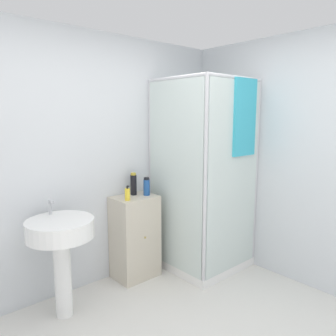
{
  "coord_description": "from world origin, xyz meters",
  "views": [
    {
      "loc": [
        -1.43,
        -1.2,
        1.71
      ],
      "look_at": [
        0.65,
        1.15,
        1.2
      ],
      "focal_mm": 35.0,
      "sensor_mm": 36.0,
      "label": 1
    }
  ],
  "objects_px": {
    "sink": "(61,240)",
    "shampoo_bottle_blue": "(147,187)",
    "soap_dispenser": "(127,194)",
    "shampoo_bottle_tall_black": "(133,184)"
  },
  "relations": [
    {
      "from": "soap_dispenser",
      "to": "shampoo_bottle_blue",
      "type": "distance_m",
      "value": 0.27
    },
    {
      "from": "sink",
      "to": "shampoo_bottle_blue",
      "type": "relative_size",
      "value": 5.22
    },
    {
      "from": "sink",
      "to": "soap_dispenser",
      "type": "bearing_deg",
      "value": 6.79
    },
    {
      "from": "sink",
      "to": "shampoo_bottle_blue",
      "type": "height_order",
      "value": "shampoo_bottle_blue"
    },
    {
      "from": "shampoo_bottle_tall_black",
      "to": "shampoo_bottle_blue",
      "type": "relative_size",
      "value": 1.25
    },
    {
      "from": "soap_dispenser",
      "to": "shampoo_bottle_tall_black",
      "type": "xyz_separation_m",
      "value": [
        0.18,
        0.14,
        0.05
      ]
    },
    {
      "from": "soap_dispenser",
      "to": "sink",
      "type": "bearing_deg",
      "value": -173.21
    },
    {
      "from": "shampoo_bottle_tall_black",
      "to": "shampoo_bottle_blue",
      "type": "height_order",
      "value": "shampoo_bottle_tall_black"
    },
    {
      "from": "soap_dispenser",
      "to": "shampoo_bottle_tall_black",
      "type": "distance_m",
      "value": 0.23
    },
    {
      "from": "shampoo_bottle_tall_black",
      "to": "shampoo_bottle_blue",
      "type": "distance_m",
      "value": 0.14
    }
  ]
}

